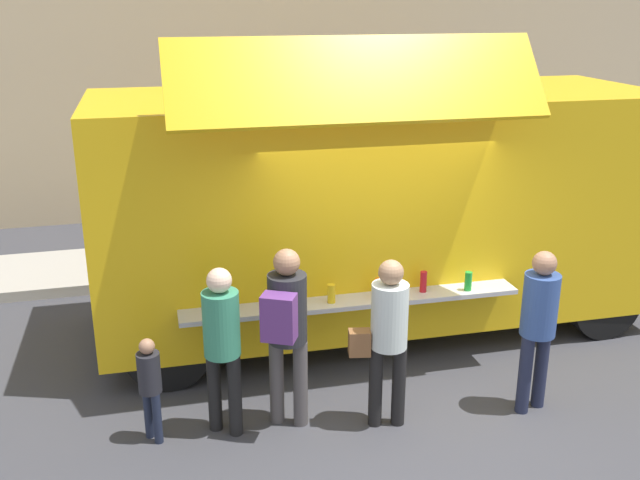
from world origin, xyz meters
The scene contains 9 objects.
ground_plane centered at (0.00, 0.00, 0.00)m, with size 60.00×60.00×0.00m, color #38383D.
curb_strip centered at (-3.63, 4.65, 0.07)m, with size 28.00×1.60×0.15m, color #9E998E.
food_truck_main centered at (0.37, 2.02, 1.58)m, with size 6.58×3.00×3.58m.
trash_bin centered at (4.30, 4.35, 0.49)m, with size 0.60×0.60×0.99m, color #2E6438.
customer_front_ordering centered at (-0.26, -0.16, 1.00)m, with size 0.56×0.34×1.69m.
customer_mid_with_backpack centered at (-1.16, 0.06, 1.09)m, with size 0.49×0.58×1.78m.
customer_rear_waiting centered at (-1.76, 0.10, 0.99)m, with size 0.34×0.34×1.66m.
customer_extra_browsing centered at (1.25, -0.26, 1.00)m, with size 0.34×0.34×1.67m.
child_near_queue centered at (-2.42, 0.13, 0.62)m, with size 0.21×0.21×1.04m.
Camera 1 is at (-2.36, -5.83, 3.93)m, focal length 40.34 mm.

